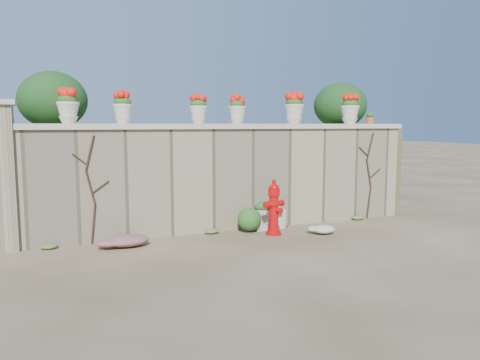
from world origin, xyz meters
name	(u,v)px	position (x,y,z in m)	size (l,w,h in m)	color
ground	(270,250)	(0.00, 0.00, 0.00)	(80.00, 80.00, 0.00)	#4D3F26
stone_wall	(230,179)	(0.00, 1.80, 1.00)	(8.00, 0.40, 2.00)	gray
wall_cap	(230,126)	(0.00, 1.80, 2.05)	(8.10, 0.52, 0.10)	beige
raised_fill	(185,166)	(0.00, 5.00, 1.00)	(9.00, 6.00, 2.00)	#384C23
back_shrub_left	(53,100)	(-3.20, 3.00, 2.55)	(1.30, 1.30, 1.10)	#143814
back_shrub_right	(340,106)	(3.40, 3.00, 2.55)	(1.30, 1.30, 1.10)	#143814
vine_left	(91,188)	(-2.67, 1.58, 0.99)	(0.60, 0.04, 1.91)	black
vine_right	(369,174)	(3.23, 1.58, 0.99)	(0.60, 0.04, 1.91)	black
fire_hydrant	(274,207)	(0.57, 1.00, 0.53)	(0.46, 0.33, 1.06)	red
planter_box	(267,216)	(0.69, 1.55, 0.26)	(0.70, 0.45, 0.55)	beige
green_shrub	(252,217)	(0.29, 1.39, 0.29)	(0.61, 0.55, 0.58)	#1E5119
magenta_clump	(119,240)	(-2.29, 1.16, 0.12)	(0.93, 0.62, 0.25)	#B3236A
white_flowers	(318,229)	(1.38, 0.71, 0.10)	(0.57, 0.46, 0.21)	white
urn_pot_0	(68,106)	(-2.99, 1.80, 2.39)	(0.38, 0.38, 0.59)	beige
urn_pot_1	(123,108)	(-2.07, 1.80, 2.38)	(0.36, 0.36, 0.56)	beige
urn_pot_2	(198,110)	(-0.65, 1.80, 2.37)	(0.35, 0.35, 0.54)	beige
urn_pot_3	(237,110)	(0.15, 1.80, 2.37)	(0.35, 0.35, 0.55)	beige
urn_pot_4	(294,108)	(1.43, 1.80, 2.42)	(0.41, 0.41, 0.64)	beige
urn_pot_5	(350,109)	(2.83, 1.80, 2.41)	(0.41, 0.41, 0.64)	beige
terracotta_pot	(370,119)	(3.37, 1.80, 2.21)	(0.21, 0.21, 0.25)	#B15436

